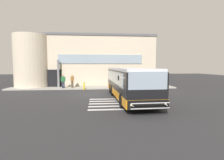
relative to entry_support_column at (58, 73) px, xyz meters
The scene contains 9 objects.
ground_plane 7.28m from the entry_support_column, 50.29° to the right, with size 80.00×90.00×0.02m, color #2B2B2D.
bay_paint_stripes 11.74m from the entry_support_column, 55.96° to the right, with size 4.40×3.96×0.01m.
terminal_building 7.42m from the entry_support_column, 58.14° to the left, with size 19.03×13.80×7.22m.
boarding_curb 4.88m from the entry_support_column, ahead, with size 21.23×2.00×0.15m, color #9E9B93.
entry_support_column is the anchor object (origin of this frame).
bus_main_foreground 11.01m from the entry_support_column, 45.66° to the right, with size 3.02×10.62×2.70m.
passenger_near_column 1.55m from the entry_support_column, 54.02° to the right, with size 0.52×0.50×1.68m.
passenger_by_doorway 2.23m from the entry_support_column, 25.24° to the right, with size 0.48×0.41×1.68m.
safety_bollard_yellow 4.10m from the entry_support_column, 28.00° to the right, with size 0.18×0.18×0.90m, color yellow.
Camera 1 is at (0.39, -16.99, 2.87)m, focal length 27.26 mm.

